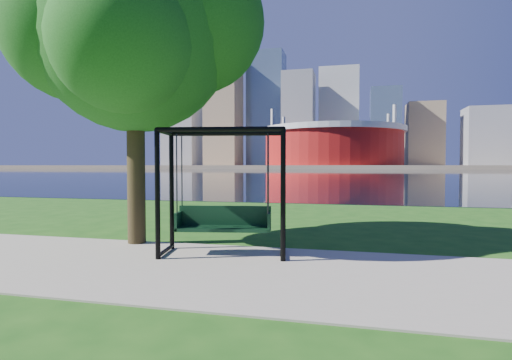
% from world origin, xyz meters
% --- Properties ---
extents(ground, '(900.00, 900.00, 0.00)m').
position_xyz_m(ground, '(0.00, 0.00, 0.00)').
color(ground, '#1E5114').
rests_on(ground, ground).
extents(path, '(120.00, 4.00, 0.03)m').
position_xyz_m(path, '(0.00, -0.50, 0.01)').
color(path, '#9E937F').
rests_on(path, ground).
extents(river, '(900.00, 180.00, 0.02)m').
position_xyz_m(river, '(0.00, 102.00, 0.01)').
color(river, black).
rests_on(river, ground).
extents(far_bank, '(900.00, 228.00, 2.00)m').
position_xyz_m(far_bank, '(0.00, 306.00, 1.00)').
color(far_bank, '#937F60').
rests_on(far_bank, ground).
extents(stadium, '(83.00, 83.00, 32.00)m').
position_xyz_m(stadium, '(-10.00, 235.00, 14.23)').
color(stadium, maroon).
rests_on(stadium, far_bank).
extents(skyline, '(392.00, 66.00, 96.50)m').
position_xyz_m(skyline, '(-4.27, 319.39, 35.89)').
color(skyline, gray).
rests_on(skyline, far_bank).
extents(swing, '(2.67, 1.51, 2.58)m').
position_xyz_m(swing, '(-0.61, 0.63, 1.25)').
color(swing, black).
rests_on(swing, ground).
extents(park_tree, '(5.80, 5.24, 7.21)m').
position_xyz_m(park_tree, '(-3.02, 1.33, 5.01)').
color(park_tree, '#2E2614').
rests_on(park_tree, ground).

